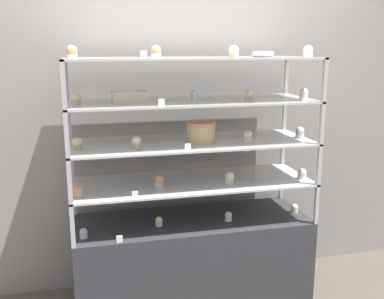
% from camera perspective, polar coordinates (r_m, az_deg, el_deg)
% --- Properties ---
extents(back_wall, '(8.00, 0.05, 2.60)m').
position_cam_1_polar(back_wall, '(3.18, -1.79, 5.71)').
color(back_wall, gray).
rests_on(back_wall, ground_plane).
extents(display_base, '(1.51, 0.54, 0.60)m').
position_cam_1_polar(display_base, '(3.09, 0.00, -14.01)').
color(display_base, '#333338').
rests_on(display_base, ground_plane).
extents(display_riser_lower, '(1.51, 0.54, 0.26)m').
position_cam_1_polar(display_riser_lower, '(2.88, 0.00, -4.27)').
color(display_riser_lower, '#B7B7BC').
rests_on(display_riser_lower, display_base).
extents(display_riser_middle, '(1.51, 0.54, 0.26)m').
position_cam_1_polar(display_riser_middle, '(2.81, 0.00, 0.77)').
color(display_riser_middle, '#B7B7BC').
rests_on(display_riser_middle, display_riser_lower).
extents(display_riser_upper, '(1.51, 0.54, 0.26)m').
position_cam_1_polar(display_riser_upper, '(2.77, 0.00, 6.01)').
color(display_riser_upper, '#B7B7BC').
rests_on(display_riser_upper, display_riser_middle).
extents(display_riser_top, '(1.51, 0.54, 0.26)m').
position_cam_1_polar(display_riser_top, '(2.75, 0.00, 11.36)').
color(display_riser_top, '#B7B7BC').
rests_on(display_riser_top, display_riser_upper).
extents(layer_cake_centerpiece, '(0.18, 0.18, 0.13)m').
position_cam_1_polar(layer_cake_centerpiece, '(2.78, 1.15, 2.23)').
color(layer_cake_centerpiece, '#DBBC84').
rests_on(layer_cake_centerpiece, display_riser_middle).
extents(sheet_cake_frosted, '(0.21, 0.14, 0.06)m').
position_cam_1_polar(sheet_cake_frosted, '(2.70, -7.96, 6.66)').
color(sheet_cake_frosted, beige).
rests_on(sheet_cake_frosted, display_riser_upper).
extents(cupcake_0, '(0.05, 0.05, 0.06)m').
position_cam_1_polar(cupcake_0, '(2.75, -13.61, -10.30)').
color(cupcake_0, beige).
rests_on(cupcake_0, display_base).
extents(cupcake_1, '(0.05, 0.05, 0.06)m').
position_cam_1_polar(cupcake_1, '(2.85, -4.22, -9.11)').
color(cupcake_1, beige).
rests_on(cupcake_1, display_base).
extents(cupcake_2, '(0.05, 0.05, 0.06)m').
position_cam_1_polar(cupcake_2, '(2.93, 4.64, -8.47)').
color(cupcake_2, white).
rests_on(cupcake_2, display_base).
extents(cupcake_3, '(0.05, 0.05, 0.06)m').
position_cam_1_polar(cupcake_3, '(3.14, 12.89, -7.31)').
color(cupcake_3, beige).
rests_on(cupcake_3, display_base).
extents(price_tag_0, '(0.04, 0.00, 0.04)m').
position_cam_1_polar(price_tag_0, '(2.65, -9.18, -11.16)').
color(price_tag_0, white).
rests_on(price_tag_0, display_base).
extents(cupcake_4, '(0.06, 0.06, 0.07)m').
position_cam_1_polar(cupcake_4, '(2.65, -14.32, -5.15)').
color(cupcake_4, '#CCB28C').
rests_on(cupcake_4, display_riser_lower).
extents(cupcake_5, '(0.06, 0.06, 0.07)m').
position_cam_1_polar(cupcake_5, '(2.77, -4.16, -4.02)').
color(cupcake_5, white).
rests_on(cupcake_5, display_riser_lower).
extents(cupcake_6, '(0.06, 0.06, 0.07)m').
position_cam_1_polar(cupcake_6, '(2.83, 4.80, -3.62)').
color(cupcake_6, white).
rests_on(cupcake_6, display_riser_lower).
extents(cupcake_7, '(0.06, 0.06, 0.07)m').
position_cam_1_polar(cupcake_7, '(2.99, 13.79, -3.04)').
color(cupcake_7, white).
rests_on(cupcake_7, display_riser_lower).
extents(price_tag_1, '(0.04, 0.00, 0.04)m').
position_cam_1_polar(price_tag_1, '(2.57, -7.25, -5.73)').
color(price_tag_1, white).
rests_on(price_tag_1, display_riser_lower).
extents(cupcake_8, '(0.06, 0.06, 0.07)m').
position_cam_1_polar(cupcake_8, '(2.65, -14.38, 0.67)').
color(cupcake_8, '#CCB28C').
rests_on(cupcake_8, display_riser_middle).
extents(cupcake_9, '(0.06, 0.06, 0.07)m').
position_cam_1_polar(cupcake_9, '(2.64, -7.08, 0.90)').
color(cupcake_9, '#CCB28C').
rests_on(cupcake_9, display_riser_middle).
extents(cupcake_10, '(0.06, 0.06, 0.07)m').
position_cam_1_polar(cupcake_10, '(2.82, 7.06, 1.70)').
color(cupcake_10, beige).
rests_on(cupcake_10, display_riser_middle).
extents(cupcake_11, '(0.06, 0.06, 0.07)m').
position_cam_1_polar(cupcake_11, '(3.00, 13.54, 2.11)').
color(cupcake_11, beige).
rests_on(cupcake_11, display_riser_middle).
extents(price_tag_2, '(0.04, 0.00, 0.04)m').
position_cam_1_polar(price_tag_2, '(2.55, -0.54, 0.28)').
color(price_tag_2, white).
rests_on(price_tag_2, display_riser_middle).
extents(cupcake_12, '(0.05, 0.05, 0.07)m').
position_cam_1_polar(cupcake_12, '(2.63, -14.49, 6.24)').
color(cupcake_12, '#CCB28C').
rests_on(cupcake_12, display_riser_upper).
extents(cupcake_13, '(0.05, 0.05, 0.07)m').
position_cam_1_polar(cupcake_13, '(2.71, 0.34, 6.83)').
color(cupcake_13, beige).
rests_on(cupcake_13, display_riser_upper).
extents(cupcake_14, '(0.05, 0.05, 0.07)m').
position_cam_1_polar(cupcake_14, '(2.78, 7.24, 6.89)').
color(cupcake_14, '#CCB28C').
rests_on(cupcake_14, display_riser_upper).
extents(cupcake_15, '(0.05, 0.05, 0.07)m').
position_cam_1_polar(cupcake_15, '(2.91, 14.01, 6.88)').
color(cupcake_15, white).
rests_on(cupcake_15, display_riser_upper).
extents(price_tag_3, '(0.04, 0.00, 0.04)m').
position_cam_1_polar(price_tag_3, '(2.47, -3.91, 5.96)').
color(price_tag_3, white).
rests_on(price_tag_3, display_riser_upper).
extents(cupcake_16, '(0.06, 0.06, 0.07)m').
position_cam_1_polar(cupcake_16, '(2.58, -15.02, 11.86)').
color(cupcake_16, beige).
rests_on(cupcake_16, display_riser_top).
extents(cupcake_17, '(0.06, 0.06, 0.07)m').
position_cam_1_polar(cupcake_17, '(2.63, -4.61, 12.26)').
color(cupcake_17, white).
rests_on(cupcake_17, display_riser_top).
extents(cupcake_18, '(0.06, 0.06, 0.07)m').
position_cam_1_polar(cupcake_18, '(2.70, 5.33, 12.27)').
color(cupcake_18, '#CCB28C').
rests_on(cupcake_18, display_riser_top).
extents(cupcake_19, '(0.06, 0.06, 0.07)m').
position_cam_1_polar(cupcake_19, '(2.88, 14.52, 11.96)').
color(cupcake_19, white).
rests_on(cupcake_19, display_riser_top).
extents(price_tag_4, '(0.04, 0.00, 0.04)m').
position_cam_1_polar(price_tag_4, '(2.44, -6.17, 11.91)').
color(price_tag_4, white).
rests_on(price_tag_4, display_riser_top).
extents(donut_glazed, '(0.14, 0.14, 0.03)m').
position_cam_1_polar(donut_glazed, '(2.87, 8.99, 11.88)').
color(donut_glazed, '#EFB2BC').
rests_on(donut_glazed, display_riser_top).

